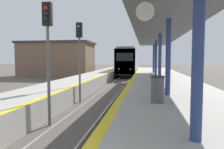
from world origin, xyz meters
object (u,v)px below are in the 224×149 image
object	(u,v)px
signal_near	(48,41)
trash_bin	(157,89)
train	(129,62)
signal_mid	(79,47)

from	to	relation	value
signal_near	trash_bin	distance (m)	4.63
train	trash_bin	distance (m)	29.33
signal_near	trash_bin	bearing A→B (deg)	2.19
signal_near	signal_mid	size ratio (longest dim) A/B	1.00
train	trash_bin	bearing A→B (deg)	-83.90
signal_near	trash_bin	xyz separation A→B (m)	(4.25, 0.16, -1.84)
signal_near	signal_mid	xyz separation A→B (m)	(-0.17, 4.71, 0.00)
train	signal_mid	size ratio (longest dim) A/B	3.75
train	signal_mid	bearing A→B (deg)	-93.03
signal_near	train	bearing A→B (deg)	87.78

